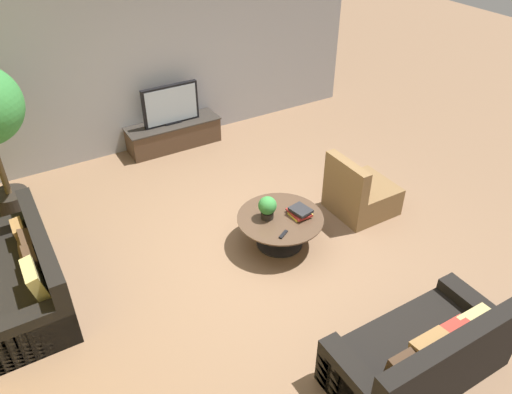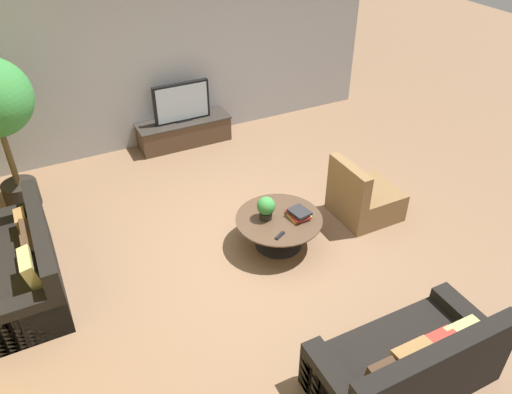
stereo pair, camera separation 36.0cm
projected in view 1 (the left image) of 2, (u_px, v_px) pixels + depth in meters
ground_plane at (257, 245)px, 6.33m from camera, size 24.00×24.00×0.00m
back_wall_stone at (150, 55)px, 7.77m from camera, size 7.40×0.12×3.00m
media_console at (174, 134)px, 8.33m from camera, size 1.56×0.50×0.43m
television at (171, 105)px, 8.03m from camera, size 0.94×0.13×0.65m
coffee_table at (280, 225)px, 6.20m from camera, size 1.07×1.07×0.41m
couch_by_wall at (22, 279)px, 5.41m from camera, size 0.84×1.85×0.84m
couch_near_entry at (422, 355)px, 4.60m from camera, size 1.71×0.84×0.84m
armchair_wicker at (360, 194)px, 6.78m from camera, size 0.80×0.76×0.86m
potted_plant_tabletop at (267, 207)px, 6.03m from camera, size 0.23×0.23×0.30m
book_stack at (300, 212)px, 6.13m from camera, size 0.26×0.31×0.11m
remote_black at (283, 234)px, 5.84m from camera, size 0.16×0.11×0.02m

